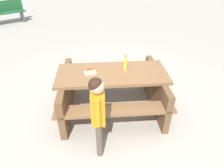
{
  "coord_description": "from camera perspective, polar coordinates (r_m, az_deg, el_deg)",
  "views": [
    {
      "loc": [
        0.95,
        2.67,
        2.37
      ],
      "look_at": [
        0.0,
        0.0,
        0.52
      ],
      "focal_mm": 32.08,
      "sensor_mm": 36.0,
      "label": 1
    }
  ],
  "objects": [
    {
      "name": "hotdog_tray",
      "position": [
        3.25,
        -6.25,
        3.54
      ],
      "size": [
        0.18,
        0.11,
        0.08
      ],
      "color": "white",
      "rests_on": "picnic_table"
    },
    {
      "name": "park_bench_mid",
      "position": [
        9.4,
        -28.27,
        17.62
      ],
      "size": [
        1.55,
        0.85,
        0.85
      ],
      "color": "#1E592D",
      "rests_on": "ground"
    },
    {
      "name": "soda_bottle",
      "position": [
        3.3,
        3.87,
        5.97
      ],
      "size": [
        0.07,
        0.07,
        0.26
      ],
      "color": "yellow",
      "rests_on": "picnic_table"
    },
    {
      "name": "picnic_table",
      "position": [
        3.43,
        -0.0,
        -1.12
      ],
      "size": [
        2.1,
        1.82,
        0.75
      ],
      "color": "brown",
      "rests_on": "ground"
    },
    {
      "name": "child_in_coat",
      "position": [
        2.48,
        -4.04,
        -7.07
      ],
      "size": [
        0.22,
        0.29,
        1.22
      ],
      "color": "brown",
      "rests_on": "ground"
    },
    {
      "name": "ground_plane",
      "position": [
        3.7,
        -0.0,
        -6.84
      ],
      "size": [
        30.0,
        30.0,
        0.0
      ],
      "primitive_type": "plane",
      "color": "#ADA599",
      "rests_on": "ground"
    }
  ]
}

